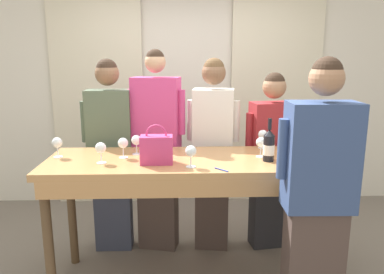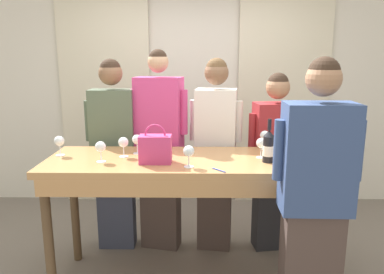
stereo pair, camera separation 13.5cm
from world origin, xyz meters
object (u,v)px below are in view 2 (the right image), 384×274
Objects in this scene: wine_glass_center_right at (59,142)px; wine_glass_center_mid at (101,147)px; handbag at (155,149)px; guest_pink_top at (160,150)px; guest_olive_jacket at (114,152)px; tasting_bar at (192,174)px; host_pouring at (315,200)px; wine_glass_front_left at (189,152)px; guest_cream_sweater at (215,153)px; wine_glass_back_left at (123,143)px; wine_glass_center_left at (137,140)px; wine_glass_front_mid at (320,150)px; wine_bottle at (269,147)px; guest_striped_shirt at (274,160)px; wine_glass_back_mid at (265,136)px; wine_glass_front_right at (261,144)px.

wine_glass_center_mid is at bearing -25.61° from wine_glass_center_right.
guest_pink_top is (-0.04, 0.67, -0.18)m from handbag.
guest_olive_jacket is (-0.05, 0.65, -0.21)m from wine_glass_center_mid.
wine_glass_center_right is (-1.03, 0.10, 0.23)m from tasting_bar.
host_pouring is (0.77, -0.53, 0.01)m from tasting_bar.
tasting_bar is at bearing 84.72° from wine_glass_front_left.
handbag is at bearing -124.86° from guest_cream_sweater.
wine_glass_back_left is at bearing -113.66° from guest_pink_top.
wine_glass_center_left is 0.08× the size of guest_pink_top.
guest_cream_sweater reaches higher than wine_glass_center_mid.
host_pouring is (1.07, -1.11, -0.03)m from guest_pink_top.
guest_pink_top is (-0.28, 0.77, -0.19)m from wine_glass_front_left.
guest_pink_top is at bearing 33.29° from wine_glass_center_right.
wine_glass_front_mid is at bearing 3.11° from wine_glass_front_left.
wine_glass_center_left and wine_glass_center_mid have the same top height.
guest_olive_jacket is 1.00× the size of guest_cream_sweater.
wine_glass_back_left is (-1.09, 0.13, -0.00)m from wine_bottle.
guest_pink_top is 1.05m from guest_striped_shirt.
guest_striped_shirt is (1.27, 0.51, -0.28)m from wine_glass_back_left.
wine_bottle is 1.09m from wine_glass_back_left.
wine_glass_center_right and wine_glass_back_mid have the same top height.
wine_glass_front_left is 0.57m from wine_glass_back_left.
wine_glass_front_mid is at bearing 69.90° from host_pouring.
wine_glass_center_left is 1.28m from guest_striped_shirt.
guest_olive_jacket reaches higher than wine_bottle.
wine_bottle is 0.72m from guest_striped_shirt.
wine_glass_center_left is 0.09× the size of guest_olive_jacket.
wine_glass_center_right is 0.89m from guest_pink_top.
guest_pink_top reaches higher than wine_glass_back_mid.
tasting_bar is 1.23× the size of host_pouring.
wine_bottle is 0.19× the size of guest_striped_shirt.
host_pouring is at bearing -34.92° from tasting_bar.
guest_pink_top is (0.13, 0.42, -0.19)m from wine_glass_center_left.
wine_bottle reaches higher than wine_glass_center_mid.
wine_bottle is 2.07× the size of wine_glass_back_mid.
guest_olive_jacket is (0.31, 0.48, -0.21)m from wine_glass_center_right.
wine_glass_front_right is 0.09× the size of guest_olive_jacket.
wine_glass_front_left is 0.09× the size of host_pouring.
wine_glass_front_left is at bearing -69.94° from guest_pink_top.
wine_glass_center_mid reaches higher than tasting_bar.
wine_bottle is 2.07× the size of wine_glass_center_right.
wine_glass_center_mid is 1.52m from host_pouring.
wine_bottle is 2.07× the size of wine_glass_front_mid.
guest_olive_jacket is (-1.28, 0.64, -0.21)m from wine_bottle.
tasting_bar is at bearing -142.26° from guest_striped_shirt.
tasting_bar is 0.58m from wine_glass_back_left.
guest_olive_jacket reaches higher than guest_striped_shirt.
guest_striped_shirt is at bearing 22.02° from wine_glass_back_left.
wine_glass_front_mid is 0.09× the size of host_pouring.
wine_bottle is at bearing -61.01° from guest_cream_sweater.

